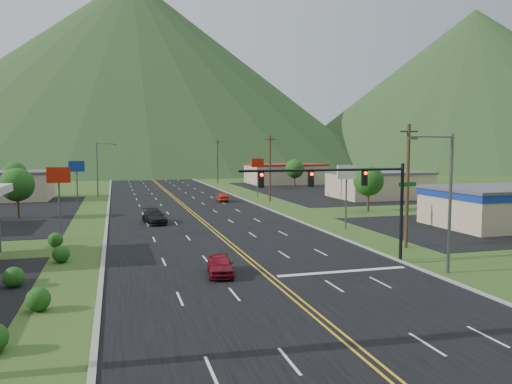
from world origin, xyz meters
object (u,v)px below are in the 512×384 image
object	(u,v)px
car_red_far	(222,197)
streetlight_west	(99,165)
streetlight_east	(446,194)
car_dark_mid	(155,217)
traffic_signal	(351,188)
car_red_near	(220,265)

from	to	relation	value
car_red_far	streetlight_west	bearing A→B (deg)	-34.26
streetlight_east	car_dark_mid	xyz separation A→B (m)	(-16.39, 26.63, -4.47)
traffic_signal	streetlight_east	size ratio (longest dim) A/B	1.46
car_red_far	car_red_near	bearing A→B (deg)	81.01
streetlight_west	car_dark_mid	size ratio (longest dim) A/B	1.84
streetlight_east	car_red_near	world-z (taller)	streetlight_east
streetlight_east	streetlight_west	world-z (taller)	same
streetlight_east	car_red_near	xyz separation A→B (m)	(-14.06, 3.40, -4.52)
car_dark_mid	car_red_far	world-z (taller)	car_dark_mid
streetlight_west	car_red_near	distance (m)	57.46
car_red_near	car_dark_mid	bearing A→B (deg)	103.46
streetlight_east	car_red_near	size ratio (longest dim) A/B	2.31
car_dark_mid	traffic_signal	bearing A→B (deg)	-70.38
traffic_signal	streetlight_west	bearing A→B (deg)	107.97
streetlight_west	traffic_signal	bearing A→B (deg)	-72.03
car_red_far	car_dark_mid	bearing A→B (deg)	62.60
traffic_signal	streetlight_west	distance (m)	58.88
streetlight_west	car_dark_mid	world-z (taller)	streetlight_west
streetlight_east	traffic_signal	bearing A→B (deg)	139.61
streetlight_east	car_dark_mid	bearing A→B (deg)	121.60
car_red_near	car_dark_mid	size ratio (longest dim) A/B	0.79
car_red_near	car_dark_mid	world-z (taller)	car_dark_mid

